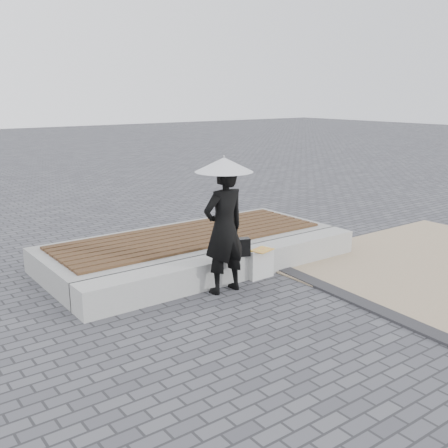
# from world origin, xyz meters

# --- Properties ---
(ground) EXTENTS (80.00, 80.00, 0.00)m
(ground) POSITION_xyz_m (0.00, 0.00, 0.00)
(ground) COLOR #4D4E53
(ground) RESTS_ON ground
(edging_band) EXTENTS (0.61, 5.20, 0.04)m
(edging_band) POSITION_xyz_m (0.75, -0.50, 0.02)
(edging_band) COLOR #2D2C2F
(edging_band) RESTS_ON ground
(seating_ledge) EXTENTS (5.00, 0.45, 0.40)m
(seating_ledge) POSITION_xyz_m (0.00, 1.60, 0.20)
(seating_ledge) COLOR #AEAFA9
(seating_ledge) RESTS_ON ground
(timber_platform) EXTENTS (5.00, 2.00, 0.40)m
(timber_platform) POSITION_xyz_m (0.00, 2.80, 0.20)
(timber_platform) COLOR #A3A39E
(timber_platform) RESTS_ON ground
(timber_decking) EXTENTS (4.60, 1.60, 0.04)m
(timber_decking) POSITION_xyz_m (0.00, 2.80, 0.42)
(timber_decking) COLOR brown
(timber_decking) RESTS_ON timber_platform
(woman) EXTENTS (0.70, 0.47, 1.86)m
(woman) POSITION_xyz_m (-0.45, 1.23, 0.93)
(woman) COLOR black
(woman) RESTS_ON ground
(parasol) EXTENTS (0.80, 0.80, 1.03)m
(parasol) POSITION_xyz_m (-0.45, 1.23, 1.83)
(parasol) COLOR #B1B1B6
(parasol) RESTS_ON ground
(handbag) EXTENTS (0.41, 0.26, 0.27)m
(handbag) POSITION_xyz_m (-0.04, 1.44, 0.53)
(handbag) COLOR black
(handbag) RESTS_ON seating_ledge
(canvas_tote) EXTENTS (0.43, 0.19, 0.45)m
(canvas_tote) POSITION_xyz_m (0.34, 1.37, 0.23)
(canvas_tote) COLOR silver
(canvas_tote) RESTS_ON ground
(magazine) EXTENTS (0.39, 0.33, 0.01)m
(magazine) POSITION_xyz_m (0.34, 1.32, 0.46)
(magazine) COLOR #D04E32
(magazine) RESTS_ON canvas_tote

